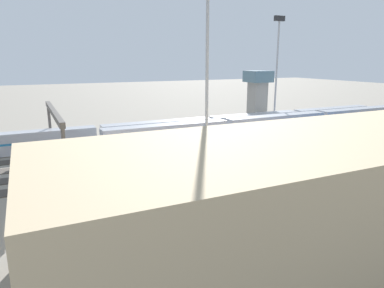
# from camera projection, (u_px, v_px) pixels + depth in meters

# --- Properties ---
(ground_plane) EXTENTS (400.00, 400.00, 0.00)m
(ground_plane) POSITION_uv_depth(u_px,v_px,m) (202.00, 148.00, 66.14)
(ground_plane) COLOR gray
(track_bed_0) EXTENTS (140.00, 2.80, 0.12)m
(track_bed_0) POSITION_uv_depth(u_px,v_px,m) (181.00, 137.00, 74.90)
(track_bed_0) COLOR #4C443D
(track_bed_0) RESTS_ON ground_plane
(track_bed_1) EXTENTS (140.00, 2.80, 0.12)m
(track_bed_1) POSITION_uv_depth(u_px,v_px,m) (191.00, 142.00, 70.51)
(track_bed_1) COLOR #3D3833
(track_bed_1) RESTS_ON ground_plane
(track_bed_2) EXTENTS (140.00, 2.80, 0.12)m
(track_bed_2) POSITION_uv_depth(u_px,v_px,m) (202.00, 148.00, 66.13)
(track_bed_2) COLOR #4C443D
(track_bed_2) RESTS_ON ground_plane
(track_bed_3) EXTENTS (140.00, 2.80, 0.12)m
(track_bed_3) POSITION_uv_depth(u_px,v_px,m) (215.00, 154.00, 61.75)
(track_bed_3) COLOR #3D3833
(track_bed_3) RESTS_ON ground_plane
(track_bed_4) EXTENTS (140.00, 2.80, 0.12)m
(track_bed_4) POSITION_uv_depth(u_px,v_px,m) (231.00, 161.00, 57.36)
(track_bed_4) COLOR #3D3833
(track_bed_4) RESTS_ON ground_plane
(train_on_track_2) EXTENTS (71.40, 3.06, 5.00)m
(train_on_track_2) POSITION_uv_depth(u_px,v_px,m) (276.00, 127.00, 72.73)
(train_on_track_2) COLOR #A8AAB2
(train_on_track_2) RESTS_ON ground_plane
(train_on_track_0) EXTENTS (95.60, 3.06, 3.80)m
(train_on_track_0) POSITION_uv_depth(u_px,v_px,m) (210.00, 126.00, 77.40)
(train_on_track_0) COLOR #A8AAB2
(train_on_track_0) RESTS_ON ground_plane
(train_on_track_4) EXTENTS (66.40, 3.06, 4.40)m
(train_on_track_4) POSITION_uv_depth(u_px,v_px,m) (257.00, 146.00, 59.04)
(train_on_track_4) COLOR #285193
(train_on_track_4) RESTS_ON ground_plane
(light_mast_0) EXTENTS (2.80, 0.70, 26.20)m
(light_mast_0) POSITION_uv_depth(u_px,v_px,m) (277.00, 57.00, 84.73)
(light_mast_0) COLOR #9EA0A5
(light_mast_0) RESTS_ON ground_plane
(light_mast_1) EXTENTS (2.80, 0.70, 30.98)m
(light_mast_1) POSITION_uv_depth(u_px,v_px,m) (207.00, 35.00, 47.10)
(light_mast_1) COLOR #9EA0A5
(light_mast_1) RESTS_ON ground_plane
(signal_gantry) EXTENTS (0.70, 25.00, 8.80)m
(signal_gantry) POSITION_uv_depth(u_px,v_px,m) (54.00, 119.00, 53.69)
(signal_gantry) COLOR #4C4742
(signal_gantry) RESTS_ON ground_plane
(maintenance_shed) EXTENTS (46.35, 16.64, 9.80)m
(maintenance_shed) POSITION_uv_depth(u_px,v_px,m) (308.00, 190.00, 31.23)
(maintenance_shed) COLOR tan
(maintenance_shed) RESTS_ON ground_plane
(control_tower) EXTENTS (6.00, 6.00, 13.28)m
(control_tower) POSITION_uv_depth(u_px,v_px,m) (258.00, 92.00, 95.19)
(control_tower) COLOR gray
(control_tower) RESTS_ON ground_plane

